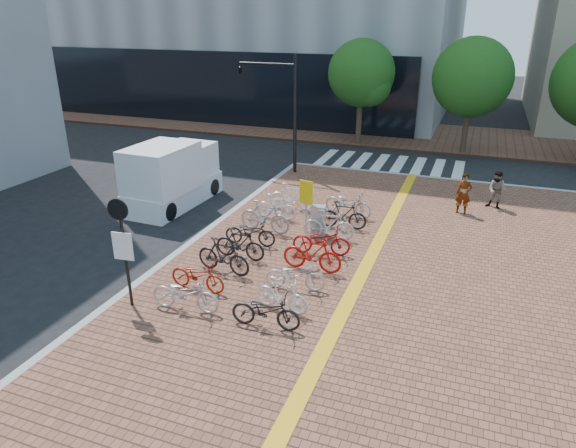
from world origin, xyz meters
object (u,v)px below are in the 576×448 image
at_px(bike_1, 198,275).
at_px(bike_14, 343,215).
at_px(bike_12, 321,240).
at_px(box_truck, 172,176).
at_px(yellow_sign, 306,197).
at_px(bike_15, 348,203).
at_px(bike_5, 265,217).
at_px(bike_0, 185,293).
at_px(bike_8, 266,311).
at_px(bike_2, 223,256).
at_px(bike_4, 250,232).
at_px(bike_6, 276,207).
at_px(bike_9, 282,295).
at_px(bike_10, 295,275).
at_px(bike_7, 292,196).
at_px(pedestrian_b, 497,190).
at_px(notice_sign, 123,240).
at_px(utility_box, 318,220).
at_px(bike_11, 312,254).
at_px(bike_3, 240,244).
at_px(bike_13, 329,225).
at_px(traffic_light_pole, 270,91).
at_px(pedestrian_a, 464,194).

xyz_separation_m(bike_1, bike_14, (2.66, 5.75, 0.06)).
distance_m(bike_12, box_truck, 7.72).
bearing_deg(yellow_sign, bike_15, 64.05).
bearing_deg(bike_5, box_truck, 75.16).
distance_m(bike_5, bike_14, 2.83).
bearing_deg(bike_0, bike_8, -95.34).
height_order(bike_2, yellow_sign, yellow_sign).
distance_m(bike_4, bike_6, 2.48).
bearing_deg(yellow_sign, bike_9, -78.06).
relative_size(bike_4, bike_6, 1.08).
bearing_deg(bike_4, bike_10, -138.70).
bearing_deg(bike_7, bike_5, 167.76).
height_order(bike_12, bike_15, bike_15).
relative_size(bike_6, bike_9, 1.04).
distance_m(bike_10, box_truck, 8.86).
bearing_deg(bike_9, pedestrian_b, -19.47).
bearing_deg(bike_5, pedestrian_b, -50.61).
relative_size(bike_12, box_truck, 0.40).
distance_m(bike_0, bike_2, 2.24).
xyz_separation_m(bike_5, notice_sign, (-1.40, -5.84, 1.33)).
height_order(bike_1, bike_2, bike_2).
relative_size(bike_1, utility_box, 1.57).
distance_m(bike_5, utility_box, 1.89).
relative_size(bike_6, bike_10, 0.95).
relative_size(bike_11, yellow_sign, 0.96).
bearing_deg(bike_8, bike_9, -10.89).
distance_m(bike_9, pedestrian_b, 11.36).
relative_size(bike_11, pedestrian_b, 1.22).
bearing_deg(utility_box, bike_4, -139.46).
xyz_separation_m(bike_3, notice_sign, (-1.51, -3.59, 1.40)).
bearing_deg(pedestrian_b, notice_sign, -111.51).
height_order(bike_10, bike_14, bike_14).
bearing_deg(bike_13, pedestrian_b, -53.35).
distance_m(bike_2, traffic_light_pole, 11.50).
height_order(bike_0, box_truck, box_truck).
height_order(bike_9, yellow_sign, yellow_sign).
height_order(bike_0, bike_4, bike_0).
distance_m(bike_1, bike_14, 6.34).
xyz_separation_m(pedestrian_a, notice_sign, (-7.86, -10.23, 1.12)).
bearing_deg(bike_12, bike_3, 107.51).
height_order(bike_9, bike_10, bike_9).
height_order(bike_3, bike_4, bike_3).
xyz_separation_m(bike_11, bike_15, (-0.11, 4.81, -0.05)).
bearing_deg(bike_10, bike_13, -8.74).
distance_m(bike_14, notice_sign, 8.26).
bearing_deg(utility_box, bike_5, -167.33).
bearing_deg(bike_2, bike_13, -25.98).
bearing_deg(box_truck, bike_7, 9.19).
bearing_deg(bike_8, bike_4, 23.94).
xyz_separation_m(bike_6, bike_14, (2.60, 0.00, 0.02)).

